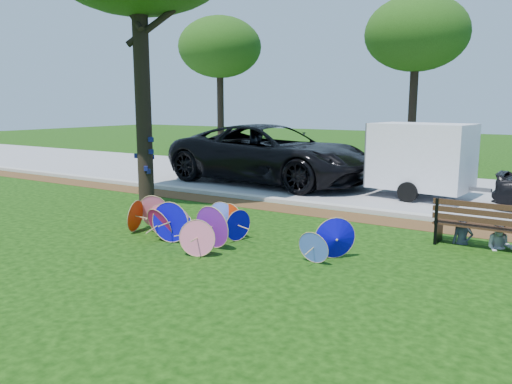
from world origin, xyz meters
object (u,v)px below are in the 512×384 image
Objects in this scene: cargo_trailer at (421,156)px; person_right at (502,222)px; park_bench at (482,224)px; parasol_pile at (203,224)px; black_van at (270,154)px; person_left at (464,217)px.

cargo_trailer is 5.52m from person_right.
park_bench is 0.36m from person_right.
person_right reaches higher than parasol_pile.
parasol_pile is 4.70× the size of person_right.
park_bench is at bearing -55.66° from cargo_trailer.
cargo_trailer is at bearing 115.95° from person_right.
black_van is 9.21m from park_bench.
cargo_trailer is at bearing -87.52° from black_van.
parasol_pile is at bearing -171.43° from person_left.
black_van is 4.16× the size of park_bench.
person_left reaches higher than park_bench.
park_bench reaches higher than parasol_pile.
person_left reaches higher than person_right.
person_right is (2.75, -4.73, -0.73)m from cargo_trailer.
person_left is (2.05, -4.73, -0.71)m from cargo_trailer.
parasol_pile is at bearing -155.68° from black_van.
cargo_trailer is (5.36, -0.14, 0.23)m from black_van.
parasol_pile is at bearing -101.37° from cargo_trailer.
black_van is 8.88m from person_left.
parasol_pile is at bearing -157.42° from person_right.
cargo_trailer reaches higher than parasol_pile.
cargo_trailer is 5.20m from person_left.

